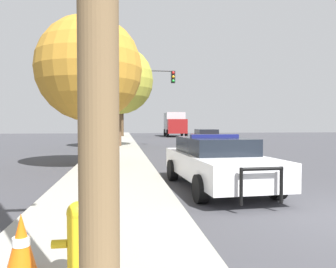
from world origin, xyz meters
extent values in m
cube|color=#99968C|center=(-5.10, 0.00, 0.07)|extent=(3.00, 110.00, 0.13)
cube|color=white|center=(-2.23, 3.37, 0.63)|extent=(2.16, 4.92, 0.63)
cube|color=black|center=(-2.24, 3.61, 1.16)|extent=(1.77, 2.60, 0.43)
cylinder|color=black|center=(-1.22, 1.93, 0.32)|extent=(0.28, 0.65, 0.64)
cylinder|color=black|center=(-3.07, 1.83, 0.32)|extent=(0.28, 0.65, 0.64)
cylinder|color=black|center=(-1.39, 4.92, 0.32)|extent=(0.28, 0.65, 0.64)
cylinder|color=black|center=(-3.24, 4.81, 0.32)|extent=(0.28, 0.65, 0.64)
cylinder|color=black|center=(-1.66, 0.87, 0.55)|extent=(0.07, 0.07, 0.74)
cylinder|color=black|center=(-2.51, 0.82, 0.55)|extent=(0.07, 0.07, 0.74)
cylinder|color=black|center=(-2.09, 0.84, 0.88)|extent=(0.90, 0.12, 0.07)
cube|color=navy|center=(-2.24, 3.61, 1.42)|extent=(1.37, 0.28, 0.09)
cube|color=navy|center=(-1.28, 3.42, 0.66)|extent=(0.20, 3.47, 0.18)
cylinder|color=gold|center=(-5.24, -1.84, 0.48)|extent=(0.22, 0.22, 0.71)
sphere|color=gold|center=(-5.24, -1.84, 0.87)|extent=(0.23, 0.23, 0.23)
cylinder|color=gold|center=(-5.42, -1.84, 0.56)|extent=(0.15, 0.09, 0.09)
cylinder|color=gold|center=(-5.05, -1.84, 0.56)|extent=(0.15, 0.09, 0.09)
cylinder|color=#424247|center=(-4.98, 19.12, 2.99)|extent=(0.16, 0.16, 5.72)
cylinder|color=#424247|center=(-2.98, 19.12, 5.70)|extent=(3.99, 0.11, 0.11)
cube|color=black|center=(-0.99, 19.12, 5.25)|extent=(0.30, 0.24, 0.90)
sphere|color=red|center=(-0.99, 18.99, 5.55)|extent=(0.20, 0.20, 0.20)
sphere|color=orange|center=(-0.99, 18.99, 5.25)|extent=(0.20, 0.20, 0.20)
sphere|color=green|center=(-0.99, 18.99, 4.95)|extent=(0.20, 0.20, 0.20)
cube|color=maroon|center=(2.03, 20.66, 0.60)|extent=(2.01, 4.69, 0.53)
cube|color=black|center=(2.04, 20.89, 1.08)|extent=(1.66, 2.46, 0.43)
cylinder|color=black|center=(2.85, 19.19, 0.33)|extent=(0.27, 0.67, 0.66)
cylinder|color=black|center=(1.08, 19.27, 0.33)|extent=(0.27, 0.67, 0.66)
cylinder|color=black|center=(2.98, 22.04, 0.33)|extent=(0.27, 0.67, 0.66)
cylinder|color=black|center=(1.21, 22.12, 0.33)|extent=(0.27, 0.67, 0.66)
cube|color=maroon|center=(2.23, 36.31, 1.41)|extent=(2.56, 1.99, 1.83)
cube|color=#B2B2B7|center=(2.38, 39.67, 1.88)|extent=(2.69, 4.94, 2.77)
cylinder|color=black|center=(3.45, 36.45, 0.50)|extent=(0.32, 1.00, 0.99)
cylinder|color=black|center=(1.03, 36.56, 0.50)|extent=(0.32, 1.00, 0.99)
cylinder|color=black|center=(3.63, 40.52, 0.50)|extent=(0.32, 1.00, 0.99)
cylinder|color=black|center=(1.21, 40.63, 0.50)|extent=(0.32, 1.00, 0.99)
cylinder|color=brown|center=(-6.08, 8.23, 1.46)|extent=(0.38, 0.38, 2.67)
sphere|color=#B77F28|center=(-6.08, 8.23, 3.96)|extent=(4.21, 4.21, 4.21)
cylinder|color=#4C3823|center=(-4.82, 37.61, 2.09)|extent=(0.47, 0.47, 3.92)
sphere|color=#5B9947|center=(-4.82, 37.61, 5.17)|extent=(4.10, 4.10, 4.10)
cylinder|color=brown|center=(-4.99, 18.83, 1.84)|extent=(0.29, 0.29, 3.42)
sphere|color=#999933|center=(-4.99, 18.83, 4.92)|extent=(4.95, 4.95, 4.95)
cone|color=orange|center=(-5.87, -1.55, 0.46)|extent=(0.34, 0.34, 0.67)
cylinder|color=white|center=(-5.87, -1.55, 0.50)|extent=(0.19, 0.19, 0.09)
camera|label=1|loc=(-4.79, -5.22, 1.77)|focal=35.00mm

